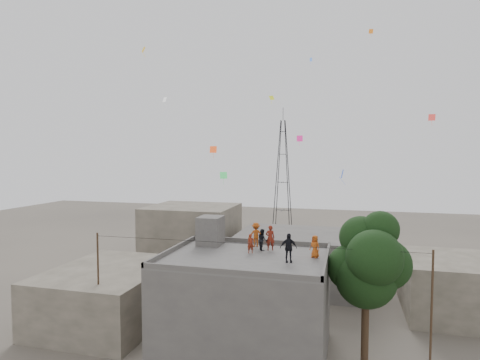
% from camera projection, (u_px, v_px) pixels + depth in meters
% --- Properties ---
extents(ground, '(140.00, 140.00, 0.00)m').
position_uv_depth(ground, '(245.00, 352.00, 25.28)').
color(ground, '#4A443D').
rests_on(ground, ground).
extents(main_building, '(10.00, 8.00, 6.10)m').
position_uv_depth(main_building, '(245.00, 305.00, 25.09)').
color(main_building, '#4E4B49').
rests_on(main_building, ground).
extents(parapet, '(10.00, 8.00, 0.30)m').
position_uv_depth(parapet, '(245.00, 254.00, 24.90)').
color(parapet, '#4E4B49').
rests_on(parapet, main_building).
extents(stair_head_box, '(1.60, 1.80, 2.00)m').
position_uv_depth(stair_head_box, '(211.00, 231.00, 28.18)').
color(stair_head_box, '#4E4B49').
rests_on(stair_head_box, main_building).
extents(neighbor_west, '(8.00, 10.00, 4.00)m').
position_uv_depth(neighbor_west, '(110.00, 294.00, 29.93)').
color(neighbor_west, '#555043').
rests_on(neighbor_west, ground).
extents(neighbor_north, '(12.00, 9.00, 5.00)m').
position_uv_depth(neighbor_north, '(302.00, 259.00, 38.10)').
color(neighbor_north, '#4E4B49').
rests_on(neighbor_north, ground).
extents(neighbor_northwest, '(9.00, 8.00, 7.00)m').
position_uv_depth(neighbor_northwest, '(192.00, 238.00, 43.08)').
color(neighbor_northwest, '#555043').
rests_on(neighbor_northwest, ground).
extents(neighbor_east, '(7.00, 8.00, 4.40)m').
position_uv_depth(neighbor_east, '(451.00, 286.00, 31.16)').
color(neighbor_east, '#555043').
rests_on(neighbor_east, ground).
extents(tree, '(4.90, 4.60, 9.10)m').
position_uv_depth(tree, '(369.00, 262.00, 23.57)').
color(tree, black).
rests_on(tree, ground).
extents(utility_line, '(20.12, 0.62, 7.40)m').
position_uv_depth(utility_line, '(248.00, 300.00, 23.71)').
color(utility_line, black).
rests_on(utility_line, ground).
extents(transmission_tower, '(2.97, 2.97, 20.01)m').
position_uv_depth(transmission_tower, '(283.00, 176.00, 64.32)').
color(transmission_tower, black).
rests_on(transmission_tower, ground).
extents(person_red_adult, '(0.68, 0.53, 1.66)m').
position_uv_depth(person_red_adult, '(270.00, 238.00, 26.53)').
color(person_red_adult, maroon).
rests_on(person_red_adult, main_building).
extents(person_orange_child, '(0.80, 0.71, 1.38)m').
position_uv_depth(person_orange_child, '(315.00, 246.00, 24.63)').
color(person_orange_child, '#B94E15').
rests_on(person_orange_child, main_building).
extents(person_dark_child, '(0.81, 0.87, 1.42)m').
position_uv_depth(person_dark_child, '(262.00, 240.00, 26.54)').
color(person_dark_child, black).
rests_on(person_dark_child, main_building).
extents(person_dark_adult, '(1.08, 0.71, 1.71)m').
position_uv_depth(person_dark_adult, '(288.00, 248.00, 23.55)').
color(person_dark_adult, black).
rests_on(person_dark_adult, main_building).
extents(person_orange_adult, '(1.19, 0.88, 1.64)m').
position_uv_depth(person_orange_adult, '(256.00, 235.00, 27.68)').
color(person_orange_adult, '#A04412').
rests_on(person_orange_adult, main_building).
extents(person_red_child, '(0.54, 0.48, 1.25)m').
position_uv_depth(person_red_child, '(251.00, 244.00, 25.73)').
color(person_red_child, maroon).
rests_on(person_red_child, main_building).
extents(kites, '(23.21, 14.05, 12.53)m').
position_uv_depth(kites, '(275.00, 123.00, 31.44)').
color(kites, '#FD521A').
rests_on(kites, ground).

